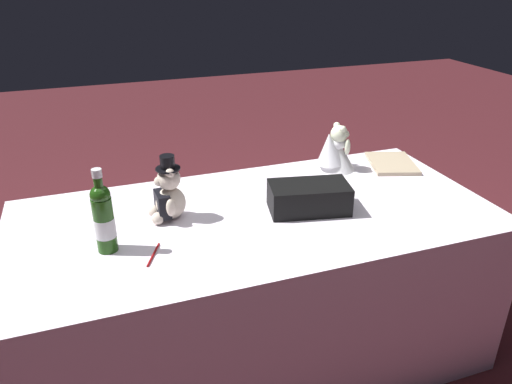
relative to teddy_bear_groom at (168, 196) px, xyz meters
The scene contains 8 objects.
ground_plane 0.94m from the teddy_bear_groom, 13.30° to the right, with size 12.00×12.00×0.00m, color #47191E.
reception_table 0.60m from the teddy_bear_groom, 13.30° to the right, with size 2.01×0.94×0.76m, color white.
teddy_bear_groom is the anchor object (origin of this frame).
teddy_bear_bride 0.91m from the teddy_bear_groom, 15.02° to the left, with size 0.22×0.18×0.24m.
champagne_bottle 0.31m from the teddy_bear_groom, 146.58° to the right, with size 0.07×0.07×0.32m.
signing_pen 0.30m from the teddy_bear_groom, 111.87° to the right, with size 0.07×0.14×0.01m.
gift_case_black 0.59m from the teddy_bear_groom, 12.47° to the right, with size 0.36×0.24×0.12m.
guestbook 1.21m from the teddy_bear_groom, ahead, with size 0.22×0.29×0.02m, color tan.
Camera 1 is at (-0.60, -1.70, 1.73)m, focal length 34.21 mm.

